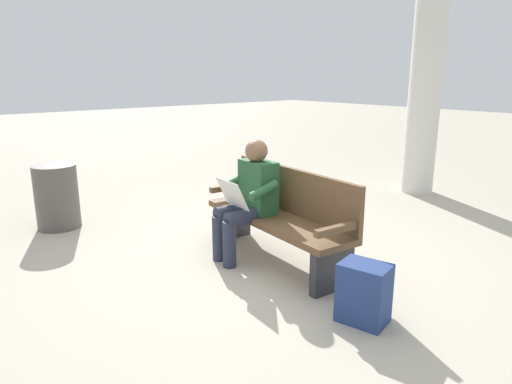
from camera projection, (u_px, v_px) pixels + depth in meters
The scene contains 6 objects.
ground_plane at pixel (275, 260), 4.55m from camera, with size 40.00×40.00×0.00m, color #B7AD99.
bench_near at pixel (281, 215), 4.47m from camera, with size 1.84×0.66×0.90m.
person_seated at pixel (249, 196), 4.48m from camera, with size 0.60×0.60×1.18m.
backpack at pixel (364, 293), 3.38m from camera, with size 0.40×0.36×0.45m.
support_pillar at pixel (428, 54), 6.68m from camera, with size 0.47×0.47×4.12m, color silver.
trash_bin at pixel (57, 197), 5.43m from camera, with size 0.49×0.49×0.76m, color #514C47.
Camera 1 is at (-3.12, 2.87, 1.79)m, focal length 32.29 mm.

